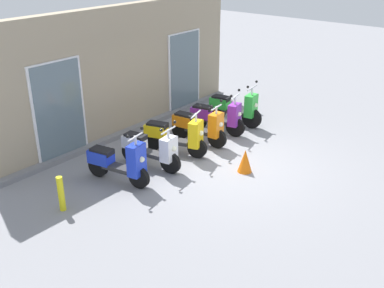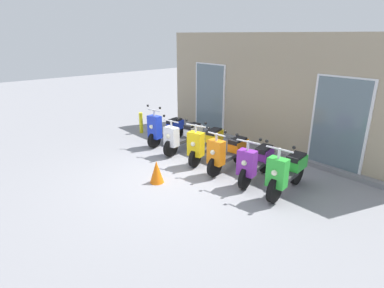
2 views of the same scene
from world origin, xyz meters
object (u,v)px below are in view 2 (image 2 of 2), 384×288
at_px(scooter_blue, 165,129).
at_px(scooter_white, 183,136).
at_px(scooter_purple, 256,161).
at_px(scooter_orange, 228,152).
at_px(curb_bollard, 141,123).
at_px(traffic_cone, 157,172).
at_px(scooter_yellow, 206,143).
at_px(scooter_green, 287,172).

bearing_deg(scooter_blue, scooter_white, -1.88).
bearing_deg(scooter_purple, scooter_orange, -176.19).
bearing_deg(scooter_white, scooter_blue, 178.12).
bearing_deg(curb_bollard, scooter_blue, -1.50).
bearing_deg(traffic_cone, curb_bollard, 152.64).
bearing_deg(scooter_yellow, scooter_orange, -2.98).
bearing_deg(scooter_orange, scooter_white, 179.70).
height_order(scooter_purple, curb_bollard, scooter_purple).
bearing_deg(scooter_orange, scooter_yellow, 177.02).
height_order(scooter_white, traffic_cone, scooter_white).
bearing_deg(traffic_cone, scooter_yellow, 98.62).
height_order(scooter_orange, scooter_green, scooter_green).
xyz_separation_m(scooter_yellow, scooter_green, (2.46, 0.00, 0.01)).
bearing_deg(scooter_orange, scooter_blue, 179.15).
xyz_separation_m(scooter_purple, curb_bollard, (-4.87, 0.02, -0.11)).
relative_size(scooter_white, scooter_purple, 0.99).
bearing_deg(scooter_purple, traffic_cone, -127.86).
height_order(scooter_yellow, curb_bollard, scooter_yellow).
bearing_deg(traffic_cone, scooter_blue, 139.36).
xyz_separation_m(scooter_orange, traffic_cone, (-0.57, -1.73, -0.22)).
bearing_deg(scooter_blue, traffic_cone, -40.64).
relative_size(scooter_orange, scooter_purple, 1.00).
bearing_deg(scooter_green, scooter_white, -179.33).
relative_size(scooter_white, curb_bollard, 2.20).
bearing_deg(scooter_purple, scooter_blue, -179.74).
bearing_deg(scooter_purple, scooter_white, -178.97).
distance_m(scooter_green, traffic_cone, 2.83).
bearing_deg(scooter_white, curb_bollard, 178.35).
distance_m(scooter_green, curb_bollard, 5.68).
relative_size(scooter_blue, curb_bollard, 2.16).
bearing_deg(scooter_green, curb_bollard, 179.72).
bearing_deg(scooter_white, traffic_cone, -56.40).
distance_m(scooter_purple, curb_bollard, 4.87).
xyz_separation_m(scooter_white, scooter_yellow, (0.88, 0.03, 0.01)).
bearing_deg(curb_bollard, scooter_green, -0.28).
bearing_deg(curb_bollard, scooter_orange, -1.08).
bearing_deg(scooter_blue, curb_bollard, 178.50).
height_order(scooter_green, traffic_cone, scooter_green).
bearing_deg(scooter_yellow, scooter_purple, 0.38).
height_order(scooter_white, scooter_orange, scooter_orange).
relative_size(scooter_orange, curb_bollard, 2.22).
xyz_separation_m(scooter_orange, curb_bollard, (-4.05, 0.08, -0.13)).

